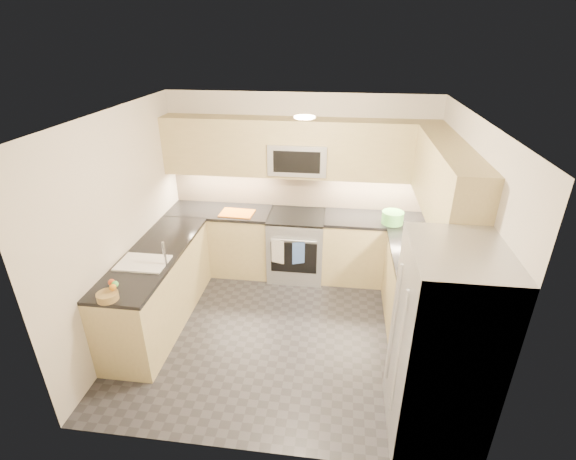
% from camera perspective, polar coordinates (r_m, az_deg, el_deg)
% --- Properties ---
extents(floor, '(3.60, 3.20, 0.00)m').
position_cam_1_polar(floor, '(5.09, -0.52, -13.48)').
color(floor, '#26252A').
rests_on(floor, ground).
extents(ceiling, '(3.60, 3.20, 0.02)m').
position_cam_1_polar(ceiling, '(4.01, -0.67, 15.40)').
color(ceiling, beige).
rests_on(ceiling, wall_back).
extents(wall_back, '(3.60, 0.02, 2.50)m').
position_cam_1_polar(wall_back, '(5.87, 1.58, 6.16)').
color(wall_back, beige).
rests_on(wall_back, floor).
extents(wall_front, '(3.60, 0.02, 2.50)m').
position_cam_1_polar(wall_front, '(3.08, -4.83, -14.12)').
color(wall_front, beige).
rests_on(wall_front, floor).
extents(wall_left, '(0.02, 3.20, 2.50)m').
position_cam_1_polar(wall_left, '(4.97, -21.63, 0.46)').
color(wall_left, beige).
rests_on(wall_left, floor).
extents(wall_right, '(0.02, 3.20, 2.50)m').
position_cam_1_polar(wall_right, '(4.55, 22.51, -2.04)').
color(wall_right, beige).
rests_on(wall_right, floor).
extents(base_cab_back_left, '(1.42, 0.60, 0.90)m').
position_cam_1_polar(base_cab_back_left, '(6.12, -9.01, -1.49)').
color(base_cab_back_left, tan).
rests_on(base_cab_back_left, floor).
extents(base_cab_back_right, '(1.42, 0.60, 0.90)m').
position_cam_1_polar(base_cab_back_right, '(5.92, 11.74, -2.72)').
color(base_cab_back_right, tan).
rests_on(base_cab_back_right, floor).
extents(base_cab_right, '(0.60, 1.70, 0.90)m').
position_cam_1_polar(base_cab_right, '(5.00, 17.23, -9.21)').
color(base_cab_right, tan).
rests_on(base_cab_right, floor).
extents(base_cab_peninsula, '(0.60, 2.00, 0.90)m').
position_cam_1_polar(base_cab_peninsula, '(5.21, -17.27, -7.69)').
color(base_cab_peninsula, tan).
rests_on(base_cab_peninsula, floor).
extents(countertop_back_left, '(1.42, 0.63, 0.04)m').
position_cam_1_polar(countertop_back_left, '(5.92, -9.32, 2.56)').
color(countertop_back_left, black).
rests_on(countertop_back_left, base_cab_back_left).
extents(countertop_back_right, '(1.42, 0.63, 0.04)m').
position_cam_1_polar(countertop_back_right, '(5.71, 12.16, 1.42)').
color(countertop_back_right, black).
rests_on(countertop_back_right, base_cab_back_right).
extents(countertop_right, '(0.63, 1.70, 0.04)m').
position_cam_1_polar(countertop_right, '(4.76, 17.96, -4.55)').
color(countertop_right, black).
rests_on(countertop_right, base_cab_right).
extents(countertop_peninsula, '(0.63, 2.00, 0.04)m').
position_cam_1_polar(countertop_peninsula, '(4.97, -17.97, -3.16)').
color(countertop_peninsula, black).
rests_on(countertop_peninsula, base_cab_peninsula).
extents(upper_cab_back, '(3.60, 0.35, 0.75)m').
position_cam_1_polar(upper_cab_back, '(5.54, 1.46, 11.16)').
color(upper_cab_back, tan).
rests_on(upper_cab_back, wall_back).
extents(upper_cab_right, '(0.35, 1.95, 0.75)m').
position_cam_1_polar(upper_cab_right, '(4.53, 20.82, 6.13)').
color(upper_cab_right, tan).
rests_on(upper_cab_right, wall_right).
extents(backsplash_back, '(3.60, 0.01, 0.51)m').
position_cam_1_polar(backsplash_back, '(5.89, 1.57, 5.64)').
color(backsplash_back, '#C6AD8F').
rests_on(backsplash_back, wall_back).
extents(backsplash_right, '(0.01, 2.30, 0.51)m').
position_cam_1_polar(backsplash_right, '(4.96, 21.19, -0.20)').
color(backsplash_right, '#C6AD8F').
rests_on(backsplash_right, wall_right).
extents(gas_range, '(0.76, 0.65, 0.91)m').
position_cam_1_polar(gas_range, '(5.90, 1.16, -2.20)').
color(gas_range, '#A4A7AC').
rests_on(gas_range, floor).
extents(range_cooktop, '(0.76, 0.65, 0.03)m').
position_cam_1_polar(range_cooktop, '(5.70, 1.20, 1.89)').
color(range_cooktop, black).
rests_on(range_cooktop, gas_range).
extents(oven_door_glass, '(0.62, 0.02, 0.45)m').
position_cam_1_polar(oven_door_glass, '(5.61, 0.79, -3.82)').
color(oven_door_glass, black).
rests_on(oven_door_glass, gas_range).
extents(oven_handle, '(0.60, 0.02, 0.02)m').
position_cam_1_polar(oven_handle, '(5.47, 0.78, -1.46)').
color(oven_handle, '#B2B5BA').
rests_on(oven_handle, gas_range).
extents(microwave, '(0.76, 0.40, 0.40)m').
position_cam_1_polar(microwave, '(5.54, 1.42, 9.85)').
color(microwave, '#ACAEB4').
rests_on(microwave, upper_cab_back).
extents(microwave_door, '(0.60, 0.01, 0.28)m').
position_cam_1_polar(microwave_door, '(5.35, 1.18, 9.25)').
color(microwave_door, black).
rests_on(microwave_door, microwave).
extents(refrigerator, '(0.70, 0.90, 1.80)m').
position_cam_1_polar(refrigerator, '(3.71, 20.30, -14.89)').
color(refrigerator, '#ADAFB6').
rests_on(refrigerator, floor).
extents(fridge_handle_left, '(0.02, 0.02, 1.20)m').
position_cam_1_polar(fridge_handle_left, '(3.47, 14.84, -16.15)').
color(fridge_handle_left, '#B2B5BA').
rests_on(fridge_handle_left, refrigerator).
extents(fridge_handle_right, '(0.02, 0.02, 1.20)m').
position_cam_1_polar(fridge_handle_right, '(3.75, 14.25, -12.49)').
color(fridge_handle_right, '#B2B5BA').
rests_on(fridge_handle_right, refrigerator).
extents(sink_basin, '(0.52, 0.38, 0.16)m').
position_cam_1_polar(sink_basin, '(4.80, -19.10, -4.99)').
color(sink_basin, white).
rests_on(sink_basin, base_cab_peninsula).
extents(faucet, '(0.03, 0.03, 0.28)m').
position_cam_1_polar(faucet, '(4.60, -16.54, -3.15)').
color(faucet, silver).
rests_on(faucet, countertop_peninsula).
extents(utensil_bowl, '(0.35, 0.35, 0.16)m').
position_cam_1_polar(utensil_bowl, '(5.57, 14.11, 1.67)').
color(utensil_bowl, '#50AC49').
rests_on(utensil_bowl, countertop_back_right).
extents(cutting_board, '(0.46, 0.34, 0.01)m').
position_cam_1_polar(cutting_board, '(5.75, -6.99, 2.30)').
color(cutting_board, orange).
rests_on(cutting_board, countertop_back_left).
extents(fruit_basket, '(0.22, 0.22, 0.07)m').
position_cam_1_polar(fruit_basket, '(4.28, -23.45, -8.32)').
color(fruit_basket, '#9C7F48').
rests_on(fruit_basket, countertop_peninsula).
extents(fruit_apple, '(0.07, 0.07, 0.07)m').
position_cam_1_polar(fruit_apple, '(4.32, -22.97, -6.62)').
color(fruit_apple, '#B03A14').
rests_on(fruit_apple, fruit_basket).
extents(fruit_pear, '(0.06, 0.06, 0.06)m').
position_cam_1_polar(fruit_pear, '(4.28, -22.57, -6.86)').
color(fruit_pear, '#57C755').
rests_on(fruit_pear, fruit_basket).
extents(dish_towel_check, '(0.18, 0.06, 0.34)m').
position_cam_1_polar(dish_towel_check, '(5.55, -1.43, -2.98)').
color(dish_towel_check, white).
rests_on(dish_towel_check, oven_handle).
extents(dish_towel_blue, '(0.16, 0.08, 0.32)m').
position_cam_1_polar(dish_towel_blue, '(5.52, 1.43, -3.16)').
color(dish_towel_blue, '#365395').
rests_on(dish_towel_blue, oven_handle).
extents(fruit_orange, '(0.06, 0.06, 0.06)m').
position_cam_1_polar(fruit_orange, '(4.25, -22.84, -7.22)').
color(fruit_orange, orange).
rests_on(fruit_orange, fruit_basket).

